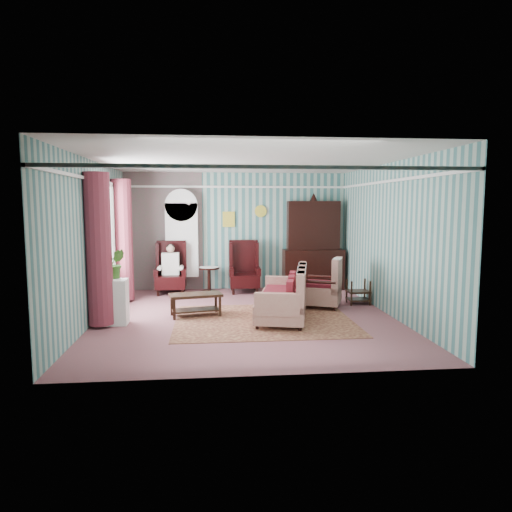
{
  "coord_description": "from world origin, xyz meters",
  "views": [
    {
      "loc": [
        -0.64,
        -8.4,
        2.1
      ],
      "look_at": [
        0.25,
        0.6,
        1.09
      ],
      "focal_mm": 32.0,
      "sensor_mm": 36.0,
      "label": 1
    }
  ],
  "objects": [
    {
      "name": "nest_table",
      "position": [
        2.47,
        0.9,
        0.27
      ],
      "size": [
        0.45,
        0.38,
        0.54
      ],
      "primitive_type": "cube",
      "color": "black",
      "rests_on": "floor"
    },
    {
      "name": "room_shell",
      "position": [
        -0.62,
        0.18,
        2.01
      ],
      "size": [
        5.53,
        6.02,
        2.91
      ],
      "color": "#3D706F",
      "rests_on": "ground"
    },
    {
      "name": "round_side_table",
      "position": [
        -0.7,
        2.6,
        0.3
      ],
      "size": [
        0.5,
        0.5,
        0.6
      ],
      "primitive_type": "cylinder",
      "color": "black",
      "rests_on": "floor"
    },
    {
      "name": "seated_woman",
      "position": [
        -1.6,
        2.45,
        0.59
      ],
      "size": [
        0.44,
        0.4,
        1.18
      ],
      "primitive_type": null,
      "color": "silver",
      "rests_on": "floor"
    },
    {
      "name": "dresser_hutch",
      "position": [
        1.9,
        2.72,
        1.18
      ],
      "size": [
        1.5,
        0.56,
        2.36
      ],
      "primitive_type": "cube",
      "color": "black",
      "rests_on": "floor"
    },
    {
      "name": "potted_plant_b",
      "position": [
        -2.32,
        -0.16,
        1.06
      ],
      "size": [
        0.33,
        0.29,
        0.53
      ],
      "primitive_type": "imported",
      "rotation": [
        0.0,
        0.0,
        0.23
      ],
      "color": "#24581B",
      "rests_on": "plant_stand"
    },
    {
      "name": "wingback_right",
      "position": [
        0.15,
        2.45,
        0.62
      ],
      "size": [
        0.76,
        0.8,
        1.25
      ],
      "primitive_type": "cube",
      "color": "black",
      "rests_on": "floor"
    },
    {
      "name": "coffee_table",
      "position": [
        -0.94,
        0.16,
        0.22
      ],
      "size": [
        1.05,
        0.65,
        0.43
      ],
      "primitive_type": "cube",
      "rotation": [
        0.0,
        0.0,
        0.2
      ],
      "color": "black",
      "rests_on": "floor"
    },
    {
      "name": "bookcase",
      "position": [
        -1.35,
        2.84,
        1.12
      ],
      "size": [
        0.8,
        0.28,
        2.24
      ],
      "primitive_type": "cube",
      "color": "white",
      "rests_on": "floor"
    },
    {
      "name": "plant_stand",
      "position": [
        -2.4,
        -0.3,
        0.4
      ],
      "size": [
        0.55,
        0.35,
        0.8
      ],
      "primitive_type": "cube",
      "color": "silver",
      "rests_on": "floor"
    },
    {
      "name": "sofa",
      "position": [
        0.66,
        -0.16,
        0.52
      ],
      "size": [
        1.29,
        2.09,
        1.04
      ],
      "primitive_type": "cube",
      "rotation": [
        0.0,
        0.0,
        1.35
      ],
      "color": "#B4A38B",
      "rests_on": "floor"
    },
    {
      "name": "floral_armchair",
      "position": [
        1.61,
        0.68,
        0.46
      ],
      "size": [
        1.05,
        1.09,
        0.92
      ],
      "primitive_type": "cube",
      "rotation": [
        0.0,
        0.0,
        1.18
      ],
      "color": "#BEB593",
      "rests_on": "floor"
    },
    {
      "name": "potted_plant_a",
      "position": [
        -2.46,
        -0.39,
        1.0
      ],
      "size": [
        0.39,
        0.34,
        0.41
      ],
      "primitive_type": "imported",
      "rotation": [
        0.0,
        0.0,
        0.07
      ],
      "color": "#225A1C",
      "rests_on": "plant_stand"
    },
    {
      "name": "wingback_left",
      "position": [
        -1.6,
        2.45,
        0.62
      ],
      "size": [
        0.76,
        0.8,
        1.25
      ],
      "primitive_type": "cube",
      "color": "black",
      "rests_on": "floor"
    },
    {
      "name": "potted_plant_c",
      "position": [
        -2.53,
        -0.29,
        0.99
      ],
      "size": [
        0.21,
        0.21,
        0.37
      ],
      "primitive_type": "imported",
      "rotation": [
        0.0,
        0.0,
        0.03
      ],
      "color": "#1B591E",
      "rests_on": "plant_stand"
    },
    {
      "name": "rug",
      "position": [
        0.3,
        -0.3,
        0.01
      ],
      "size": [
        3.2,
        2.6,
        0.01
      ],
      "primitive_type": "cube",
      "color": "#47171C",
      "rests_on": "floor"
    },
    {
      "name": "floor",
      "position": [
        0.0,
        0.0,
        0.0
      ],
      "size": [
        6.0,
        6.0,
        0.0
      ],
      "primitive_type": "plane",
      "color": "#8A5055",
      "rests_on": "ground"
    }
  ]
}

